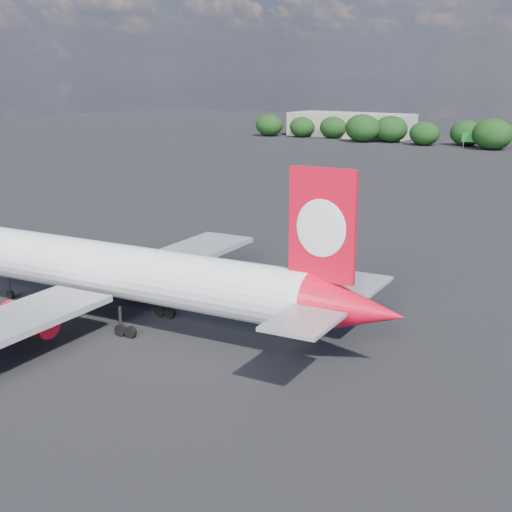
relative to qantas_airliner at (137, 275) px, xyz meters
The scene contains 4 objects.
ground 48.87m from the qantas_airliner, 94.51° to the left, with size 500.00×500.00×0.00m, color black.
qantas_airliner is the anchor object (origin of this frame).
terminal_building 193.18m from the qantas_airliner, 110.87° to the left, with size 42.00×16.00×8.00m.
highway_sign 165.95m from the qantas_airliner, 97.56° to the left, with size 6.00×0.30×4.50m.
Camera 1 is at (45.64, -32.37, 21.86)m, focal length 50.00 mm.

